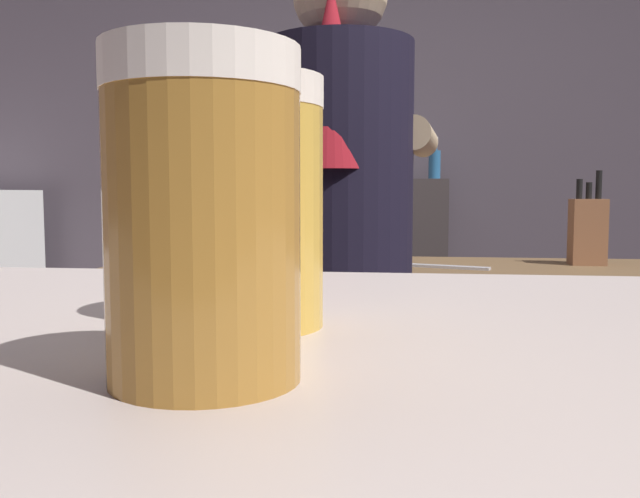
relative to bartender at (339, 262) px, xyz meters
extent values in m
cube|color=#534A53|center=(-0.03, 2.07, 0.35)|extent=(5.20, 0.10, 2.70)
cube|color=brown|center=(0.32, 0.45, -0.53)|extent=(2.10, 0.60, 0.94)
cube|color=#3E3737|center=(-0.03, 1.79, -0.38)|extent=(0.79, 0.36, 1.22)
cube|color=#253734|center=(0.00, 0.00, -0.53)|extent=(0.28, 0.20, 0.92)
cylinder|color=black|center=(0.00, 0.00, 0.22)|extent=(0.34, 0.34, 0.58)
cone|color=maroon|center=(-0.01, -0.09, 0.41)|extent=(0.18, 0.18, 0.40)
cylinder|color=#CDB086|center=(-0.15, 0.18, 0.30)|extent=(0.11, 0.33, 0.08)
cylinder|color=#CDB086|center=(0.19, 0.15, 0.30)|extent=(0.11, 0.33, 0.08)
cube|color=brown|center=(0.71, 0.56, 0.04)|extent=(0.10, 0.08, 0.20)
cylinder|color=black|center=(0.68, 0.56, 0.17)|extent=(0.02, 0.02, 0.06)
cylinder|color=black|center=(0.71, 0.56, 0.17)|extent=(0.02, 0.02, 0.05)
cylinder|color=black|center=(0.73, 0.56, 0.19)|extent=(0.02, 0.02, 0.09)
cylinder|color=slate|center=(-0.29, 0.56, -0.03)|extent=(0.17, 0.17, 0.05)
cube|color=silver|center=(0.28, 0.40, -0.05)|extent=(0.24, 0.11, 0.01)
cylinder|color=#AB742D|center=(0.07, -1.29, 0.14)|extent=(0.08, 0.08, 0.12)
cylinder|color=white|center=(0.07, -1.29, 0.21)|extent=(0.08, 0.08, 0.02)
cylinder|color=gold|center=(0.06, -1.18, 0.15)|extent=(0.08, 0.08, 0.13)
cylinder|color=white|center=(0.06, -1.18, 0.22)|extent=(0.08, 0.08, 0.02)
cylinder|color=#CDC481|center=(0.05, 1.83, 0.29)|extent=(0.07, 0.07, 0.12)
cylinder|color=#CDC481|center=(0.05, 1.83, 0.37)|extent=(0.03, 0.03, 0.04)
cylinder|color=#333333|center=(0.05, 1.83, 0.39)|extent=(0.04, 0.04, 0.01)
cylinder|color=#2A6291|center=(0.31, 1.89, 0.30)|extent=(0.06, 0.06, 0.15)
cylinder|color=#2A6291|center=(0.31, 1.89, 0.40)|extent=(0.03, 0.03, 0.06)
cylinder|color=silver|center=(0.31, 1.89, 0.44)|extent=(0.03, 0.03, 0.01)
camera|label=1|loc=(0.15, -1.56, 0.16)|focal=37.52mm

